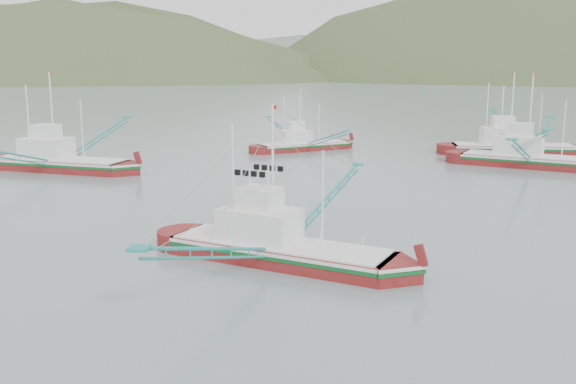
# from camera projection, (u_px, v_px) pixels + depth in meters

# --- Properties ---
(ground) EXTENTS (1200.00, 1200.00, 0.00)m
(ground) POSITION_uv_depth(u_px,v_px,m) (277.00, 272.00, 34.58)
(ground) COLOR slate
(ground) RESTS_ON ground
(main_boat) EXTENTS (13.42, 22.69, 9.58)m
(main_boat) POSITION_uv_depth(u_px,v_px,m) (278.00, 228.00, 36.04)
(main_boat) COLOR #640F0F
(main_boat) RESTS_ON ground
(bg_boat_right) EXTENTS (14.93, 25.19, 10.69)m
(bg_boat_right) POSITION_uv_depth(u_px,v_px,m) (532.00, 147.00, 68.47)
(bg_boat_right) COLOR #640F0F
(bg_boat_right) RESTS_ON ground
(bg_boat_far) EXTENTS (14.61, 19.34, 8.58)m
(bg_boat_far) POSITION_uv_depth(u_px,v_px,m) (302.00, 136.00, 81.41)
(bg_boat_far) COLOR #640F0F
(bg_boat_far) RESTS_ON ground
(bg_boat_left) EXTENTS (15.35, 26.58, 10.89)m
(bg_boat_left) POSITION_uv_depth(u_px,v_px,m) (58.00, 152.00, 66.31)
(bg_boat_left) COLOR #640F0F
(bg_boat_left) RESTS_ON ground
(bg_boat_extra) EXTENTS (14.59, 26.42, 10.69)m
(bg_boat_extra) POSITION_uv_depth(u_px,v_px,m) (512.00, 142.00, 77.95)
(bg_boat_extra) COLOR #640F0F
(bg_boat_extra) RESTS_ON ground
(headland_left) EXTENTS (448.00, 308.00, 210.00)m
(headland_left) POSITION_uv_depth(u_px,v_px,m) (57.00, 79.00, 402.57)
(headland_left) COLOR #3A4B26
(headland_left) RESTS_ON ground
(ridge_distant) EXTENTS (960.00, 400.00, 240.00)m
(ridge_distant) POSITION_uv_depth(u_px,v_px,m) (380.00, 74.00, 577.85)
(ridge_distant) COLOR slate
(ridge_distant) RESTS_ON ground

